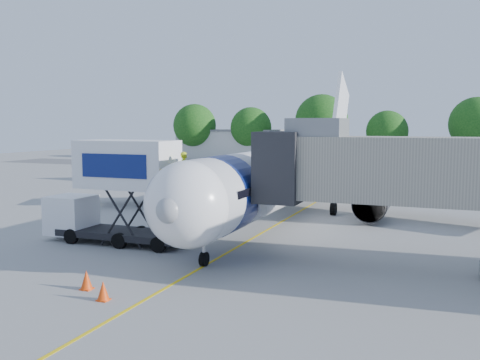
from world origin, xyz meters
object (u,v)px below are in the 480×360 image
at_px(aircraft, 290,174).
at_px(ground_tug, 25,316).
at_px(jet_bridge, 397,171).
at_px(catering_hiloader, 117,192).

bearing_deg(aircraft, ground_tug, -93.43).
bearing_deg(jet_bridge, aircraft, 125.70).
bearing_deg(jet_bridge, catering_hiloader, -179.99).
relative_size(aircraft, jet_bridge, 2.71).
height_order(catering_hiloader, ground_tug, catering_hiloader).
distance_m(jet_bridge, catering_hiloader, 14.34).
distance_m(jet_bridge, ground_tug, 15.55).
height_order(jet_bridge, catering_hiloader, jet_bridge).
relative_size(jet_bridge, ground_tug, 3.80).
height_order(jet_bridge, ground_tug, jet_bridge).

